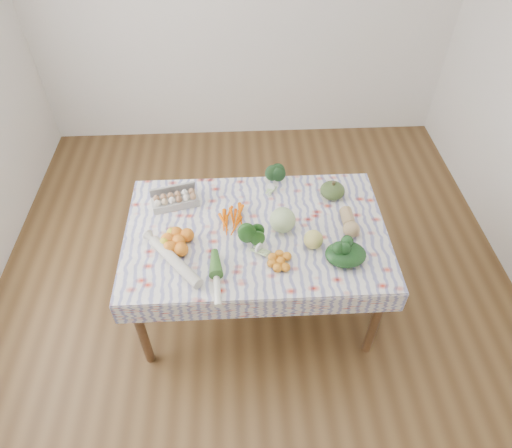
# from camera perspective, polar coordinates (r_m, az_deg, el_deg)

# --- Properties ---
(ground) EXTENTS (4.50, 4.50, 0.00)m
(ground) POSITION_cam_1_polar(r_m,az_deg,el_deg) (3.48, 0.00, -9.53)
(ground) COLOR #52371C
(ground) RESTS_ON ground
(dining_table) EXTENTS (1.60, 1.00, 0.75)m
(dining_table) POSITION_cam_1_polar(r_m,az_deg,el_deg) (2.95, 0.00, -1.93)
(dining_table) COLOR brown
(dining_table) RESTS_ON ground
(tablecloth) EXTENTS (1.66, 1.06, 0.01)m
(tablecloth) POSITION_cam_1_polar(r_m,az_deg,el_deg) (2.90, 0.00, -0.89)
(tablecloth) COLOR white
(tablecloth) RESTS_ON dining_table
(egg_carton) EXTENTS (0.33, 0.19, 0.08)m
(egg_carton) POSITION_cam_1_polar(r_m,az_deg,el_deg) (3.08, -10.06, 2.87)
(egg_carton) COLOR #AEAEA9
(egg_carton) RESTS_ON tablecloth
(carrot_bunch) EXTENTS (0.22, 0.20, 0.04)m
(carrot_bunch) POSITION_cam_1_polar(r_m,az_deg,el_deg) (2.94, -2.98, 0.55)
(carrot_bunch) COLOR #F76300
(carrot_bunch) RESTS_ON tablecloth
(kale_bunch) EXTENTS (0.19, 0.18, 0.13)m
(kale_bunch) POSITION_cam_1_polar(r_m,az_deg,el_deg) (3.16, 2.15, 5.60)
(kale_bunch) COLOR #183819
(kale_bunch) RESTS_ON tablecloth
(kabocha_squash) EXTENTS (0.17, 0.17, 0.11)m
(kabocha_squash) POSITION_cam_1_polar(r_m,az_deg,el_deg) (3.13, 9.54, 4.16)
(kabocha_squash) COLOR #3B5024
(kabocha_squash) RESTS_ON tablecloth
(cabbage) EXTENTS (0.21, 0.21, 0.16)m
(cabbage) POSITION_cam_1_polar(r_m,az_deg,el_deg) (2.85, 3.34, 0.49)
(cabbage) COLOR #A1BE7F
(cabbage) RESTS_ON tablecloth
(butternut_squash) EXTENTS (0.11, 0.23, 0.11)m
(butternut_squash) POSITION_cam_1_polar(r_m,az_deg,el_deg) (2.93, 11.60, 0.29)
(butternut_squash) COLOR tan
(butternut_squash) RESTS_ON tablecloth
(orange_cluster) EXTENTS (0.33, 0.33, 0.09)m
(orange_cluster) POSITION_cam_1_polar(r_m,az_deg,el_deg) (2.81, -9.65, -2.12)
(orange_cluster) COLOR orange
(orange_cluster) RESTS_ON tablecloth
(broccoli) EXTENTS (0.21, 0.21, 0.11)m
(broccoli) POSITION_cam_1_polar(r_m,az_deg,el_deg) (2.75, -0.43, -2.26)
(broccoli) COLOR #1D4F17
(broccoli) RESTS_ON tablecloth
(mandarin_cluster) EXTENTS (0.22, 0.22, 0.06)m
(mandarin_cluster) POSITION_cam_1_polar(r_m,az_deg,el_deg) (2.69, 3.08, -4.59)
(mandarin_cluster) COLOR orange
(mandarin_cluster) RESTS_ON tablecloth
(grapefruit) EXTENTS (0.14, 0.14, 0.12)m
(grapefruit) POSITION_cam_1_polar(r_m,az_deg,el_deg) (2.78, 7.17, -1.93)
(grapefruit) COLOR #CDC460
(grapefruit) RESTS_ON tablecloth
(spinach_bag) EXTENTS (0.28, 0.25, 0.11)m
(spinach_bag) POSITION_cam_1_polar(r_m,az_deg,el_deg) (2.74, 11.14, -3.74)
(spinach_bag) COLOR black
(spinach_bag) RESTS_ON tablecloth
(daikon) EXTENTS (0.35, 0.41, 0.07)m
(daikon) POSITION_cam_1_polar(r_m,az_deg,el_deg) (2.72, -10.06, -4.64)
(daikon) COLOR beige
(daikon) RESTS_ON tablecloth
(leek) EXTENTS (0.06, 0.37, 0.04)m
(leek) POSITION_cam_1_polar(r_m,az_deg,el_deg) (2.62, -4.96, -6.84)
(leek) COLOR white
(leek) RESTS_ON tablecloth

